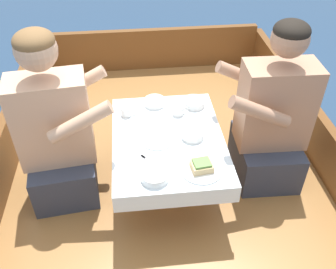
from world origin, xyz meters
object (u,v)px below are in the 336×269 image
(coffee_cup_port, at_px, (178,110))
(sandwich, at_px, (202,166))
(coffee_cup_starboard, at_px, (127,111))
(person_starboard, at_px, (271,121))
(person_port, at_px, (57,134))

(coffee_cup_port, bearing_deg, sandwich, -83.81)
(coffee_cup_port, distance_m, coffee_cup_starboard, 0.31)
(person_starboard, distance_m, coffee_cup_port, 0.55)
(coffee_cup_starboard, bearing_deg, sandwich, -54.99)
(sandwich, xyz_separation_m, coffee_cup_starboard, (-0.36, 0.52, -0.00))
(sandwich, bearing_deg, person_port, 156.09)
(person_port, relative_size, coffee_cup_port, 10.48)
(person_starboard, bearing_deg, coffee_cup_starboard, -10.79)
(sandwich, distance_m, coffee_cup_starboard, 0.63)
(person_port, relative_size, person_starboard, 1.01)
(person_port, distance_m, coffee_cup_port, 0.71)
(coffee_cup_starboard, bearing_deg, coffee_cup_port, -4.36)
(person_starboard, height_order, coffee_cup_starboard, person_starboard)
(person_starboard, xyz_separation_m, coffee_cup_port, (-0.52, 0.16, 0.01))
(person_port, xyz_separation_m, sandwich, (0.75, -0.33, -0.00))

